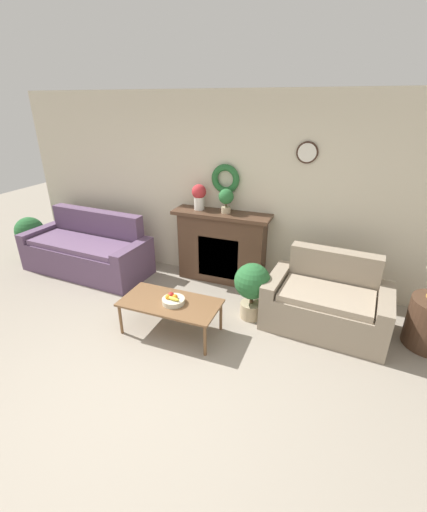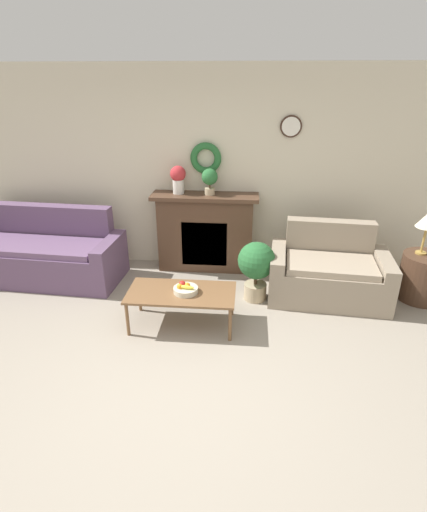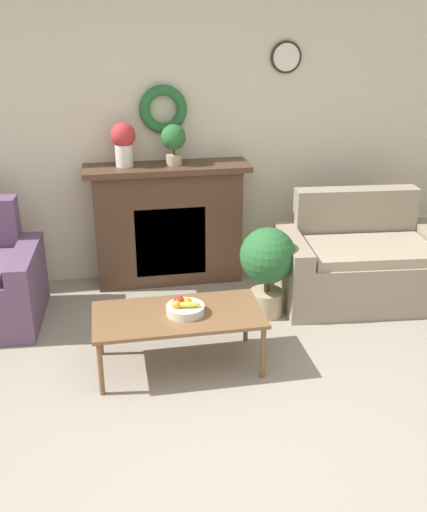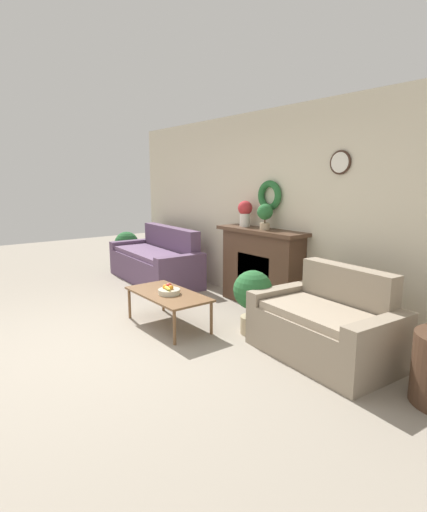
{
  "view_description": "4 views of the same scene",
  "coord_description": "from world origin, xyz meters",
  "px_view_note": "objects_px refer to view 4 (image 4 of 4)",
  "views": [
    {
      "loc": [
        1.63,
        -1.92,
        2.55
      ],
      "look_at": [
        0.31,
        1.48,
        0.89
      ],
      "focal_mm": 24.0,
      "sensor_mm": 36.0,
      "label": 1
    },
    {
      "loc": [
        0.6,
        -2.63,
        2.52
      ],
      "look_at": [
        0.24,
        1.39,
        0.71
      ],
      "focal_mm": 28.0,
      "sensor_mm": 36.0,
      "label": 2
    },
    {
      "loc": [
        -0.5,
        -2.54,
        2.34
      ],
      "look_at": [
        0.25,
        1.51,
        0.63
      ],
      "focal_mm": 42.0,
      "sensor_mm": 36.0,
      "label": 3
    },
    {
      "loc": [
        3.93,
        -1.33,
        1.76
      ],
      "look_at": [
        0.07,
        1.66,
        0.82
      ],
      "focal_mm": 28.0,
      "sensor_mm": 36.0,
      "label": 4
    }
  ],
  "objects_px": {
    "potted_plant_on_mantel": "(265,214)",
    "potted_plant_floor_by_loveseat": "(253,295)",
    "fruit_bowl": "(169,291)",
    "potted_plant_floor_by_couch": "(127,245)",
    "fireplace": "(261,267)",
    "vase_on_mantel_left": "(245,212)",
    "coffee_table": "(168,296)",
    "couch_left": "(156,262)",
    "loveseat_right": "(326,326)"
  },
  "relations": [
    {
      "from": "potted_plant_on_mantel",
      "to": "potted_plant_floor_by_loveseat",
      "type": "bearing_deg",
      "value": -51.61
    },
    {
      "from": "coffee_table",
      "to": "potted_plant_floor_by_couch",
      "type": "xyz_separation_m",
      "value": [
        -3.27,
        1.04,
        0.09
      ]
    },
    {
      "from": "fireplace",
      "to": "coffee_table",
      "type": "xyz_separation_m",
      "value": [
        -0.1,
        -1.46,
        -0.17
      ]
    },
    {
      "from": "fireplace",
      "to": "coffee_table",
      "type": "height_order",
      "value": "fireplace"
    },
    {
      "from": "couch_left",
      "to": "potted_plant_on_mantel",
      "type": "relative_size",
      "value": 6.1
    },
    {
      "from": "coffee_table",
      "to": "vase_on_mantel_left",
      "type": "distance_m",
      "value": 1.75
    },
    {
      "from": "loveseat_right",
      "to": "potted_plant_floor_by_loveseat",
      "type": "distance_m",
      "value": 0.92
    },
    {
      "from": "fireplace",
      "to": "couch_left",
      "type": "distance_m",
      "value": 2.19
    },
    {
      "from": "vase_on_mantel_left",
      "to": "coffee_table",
      "type": "bearing_deg",
      "value": -80.23
    },
    {
      "from": "potted_plant_on_mantel",
      "to": "potted_plant_floor_by_loveseat",
      "type": "height_order",
      "value": "potted_plant_on_mantel"
    },
    {
      "from": "coffee_table",
      "to": "potted_plant_floor_by_loveseat",
      "type": "relative_size",
      "value": 1.55
    },
    {
      "from": "loveseat_right",
      "to": "vase_on_mantel_left",
      "type": "height_order",
      "value": "vase_on_mantel_left"
    },
    {
      "from": "fireplace",
      "to": "potted_plant_on_mantel",
      "type": "bearing_deg",
      "value": -12.67
    },
    {
      "from": "potted_plant_floor_by_loveseat",
      "to": "potted_plant_on_mantel",
      "type": "bearing_deg",
      "value": 128.39
    },
    {
      "from": "coffee_table",
      "to": "potted_plant_on_mantel",
      "type": "height_order",
      "value": "potted_plant_on_mantel"
    },
    {
      "from": "coffee_table",
      "to": "potted_plant_floor_by_loveseat",
      "type": "xyz_separation_m",
      "value": [
        0.81,
        0.64,
        0.08
      ]
    },
    {
      "from": "potted_plant_on_mantel",
      "to": "potted_plant_floor_by_loveseat",
      "type": "relative_size",
      "value": 0.46
    },
    {
      "from": "potted_plant_on_mantel",
      "to": "fireplace",
      "type": "bearing_deg",
      "value": 167.33
    },
    {
      "from": "coffee_table",
      "to": "vase_on_mantel_left",
      "type": "bearing_deg",
      "value": 99.77
    },
    {
      "from": "fireplace",
      "to": "loveseat_right",
      "type": "relative_size",
      "value": 0.97
    },
    {
      "from": "loveseat_right",
      "to": "potted_plant_floor_by_couch",
      "type": "bearing_deg",
      "value": -177.88
    },
    {
      "from": "coffee_table",
      "to": "vase_on_mantel_left",
      "type": "relative_size",
      "value": 3.13
    },
    {
      "from": "fireplace",
      "to": "loveseat_right",
      "type": "height_order",
      "value": "fireplace"
    },
    {
      "from": "fruit_bowl",
      "to": "loveseat_right",
      "type": "bearing_deg",
      "value": 26.19
    },
    {
      "from": "potted_plant_floor_by_loveseat",
      "to": "loveseat_right",
      "type": "bearing_deg",
      "value": 10.35
    },
    {
      "from": "potted_plant_on_mantel",
      "to": "potted_plant_floor_by_couch",
      "type": "distance_m",
      "value": 3.57
    },
    {
      "from": "vase_on_mantel_left",
      "to": "potted_plant_on_mantel",
      "type": "distance_m",
      "value": 0.42
    },
    {
      "from": "couch_left",
      "to": "fireplace",
      "type": "bearing_deg",
      "value": 15.95
    },
    {
      "from": "fireplace",
      "to": "couch_left",
      "type": "bearing_deg",
      "value": -167.5
    },
    {
      "from": "fruit_bowl",
      "to": "potted_plant_floor_by_couch",
      "type": "relative_size",
      "value": 0.36
    },
    {
      "from": "couch_left",
      "to": "potted_plant_floor_by_couch",
      "type": "height_order",
      "value": "couch_left"
    },
    {
      "from": "couch_left",
      "to": "potted_plant_on_mantel",
      "type": "distance_m",
      "value": 2.44
    },
    {
      "from": "fireplace",
      "to": "loveseat_right",
      "type": "bearing_deg",
      "value": -22.37
    },
    {
      "from": "couch_left",
      "to": "coffee_table",
      "type": "xyz_separation_m",
      "value": [
        2.02,
        -0.99,
        0.05
      ]
    },
    {
      "from": "fruit_bowl",
      "to": "potted_plant_on_mantel",
      "type": "xyz_separation_m",
      "value": [
        0.12,
        1.46,
        0.85
      ]
    },
    {
      "from": "vase_on_mantel_left",
      "to": "potted_plant_floor_by_couch",
      "type": "relative_size",
      "value": 0.5
    },
    {
      "from": "couch_left",
      "to": "loveseat_right",
      "type": "xyz_separation_m",
      "value": [
        3.72,
        -0.18,
        -0.02
      ]
    },
    {
      "from": "fireplace",
      "to": "potted_plant_on_mantel",
      "type": "height_order",
      "value": "potted_plant_on_mantel"
    },
    {
      "from": "couch_left",
      "to": "potted_plant_floor_by_couch",
      "type": "distance_m",
      "value": 1.26
    },
    {
      "from": "vase_on_mantel_left",
      "to": "potted_plant_on_mantel",
      "type": "height_order",
      "value": "vase_on_mantel_left"
    },
    {
      "from": "loveseat_right",
      "to": "vase_on_mantel_left",
      "type": "xyz_separation_m",
      "value": [
        -1.95,
        0.66,
        0.99
      ]
    },
    {
      "from": "coffee_table",
      "to": "loveseat_right",
      "type": "bearing_deg",
      "value": 25.33
    },
    {
      "from": "couch_left",
      "to": "vase_on_mantel_left",
      "type": "bearing_deg",
      "value": 18.53
    },
    {
      "from": "fireplace",
      "to": "vase_on_mantel_left",
      "type": "bearing_deg",
      "value": 179.12
    },
    {
      "from": "couch_left",
      "to": "fruit_bowl",
      "type": "xyz_separation_m",
      "value": [
        2.07,
        -1.0,
        0.13
      ]
    },
    {
      "from": "vase_on_mantel_left",
      "to": "loveseat_right",
      "type": "bearing_deg",
      "value": -18.73
    },
    {
      "from": "loveseat_right",
      "to": "coffee_table",
      "type": "bearing_deg",
      "value": -149.89
    },
    {
      "from": "potted_plant_floor_by_loveseat",
      "to": "couch_left",
      "type": "bearing_deg",
      "value": 173.0
    },
    {
      "from": "vase_on_mantel_left",
      "to": "potted_plant_floor_by_loveseat",
      "type": "xyz_separation_m",
      "value": [
        1.06,
        -0.83,
        -0.84
      ]
    },
    {
      "from": "couch_left",
      "to": "fruit_bowl",
      "type": "distance_m",
      "value": 2.3
    }
  ]
}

